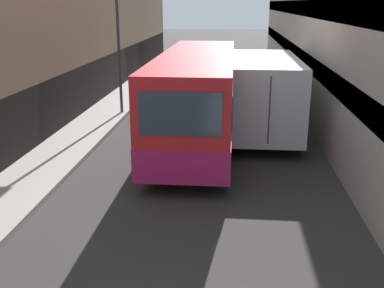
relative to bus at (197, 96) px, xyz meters
The scene contains 5 objects.
ground_plane 3.76m from the bus, 87.21° to the right, with size 150.00×150.00×0.00m, color #33302D.
sidewalk_left 5.72m from the bus, 142.19° to the right, with size 1.92×60.00×0.16m.
bus is the anchor object (origin of this frame).
box_truck 2.97m from the bus, 37.39° to the left, with size 2.39×8.36×2.89m.
street_lamp 5.94m from the bus, 136.36° to the left, with size 0.36×0.80×6.74m.
Camera 1 is at (1.06, 2.80, 4.79)m, focal length 42.00 mm.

